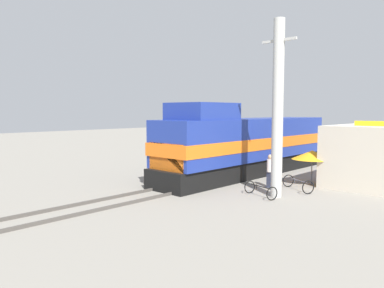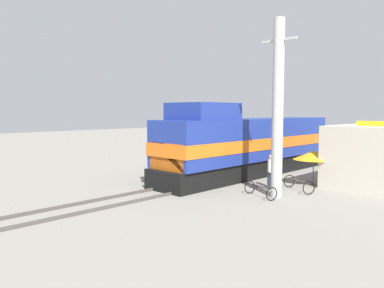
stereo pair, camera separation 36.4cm
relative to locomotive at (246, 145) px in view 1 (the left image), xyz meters
The scene contains 11 objects.
ground_plane 2.68m from the locomotive, 90.00° to the right, with size 120.00×120.00×0.00m, color gray.
rail_near 2.72m from the locomotive, 111.85° to the right, with size 0.08×43.88×0.15m, color #4C4742.
rail_far 2.72m from the locomotive, 68.15° to the right, with size 0.08×43.88×0.15m, color #4C4742.
locomotive is the anchor object (origin of this frame).
utility_pole 6.69m from the locomotive, 41.62° to the right, with size 1.80×0.53×8.48m.
vendor_umbrella 4.63m from the locomotive, ahead, with size 2.25×2.25×1.95m.
billboard_sign 7.59m from the locomotive, ahead, with size 1.94×0.12×3.63m.
shrub_cluster 5.53m from the locomotive, ahead, with size 1.09×1.09×1.09m, color #2D722D.
person_bystander 4.31m from the locomotive, 37.11° to the right, with size 0.34×0.34×1.82m.
bicycle 5.47m from the locomotive, 23.90° to the right, with size 2.01×1.56×0.68m.
bicycle_spare 6.47m from the locomotive, 48.63° to the right, with size 1.90×1.20×0.65m.
Camera 1 is at (13.92, -18.25, 4.14)m, focal length 35.00 mm.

